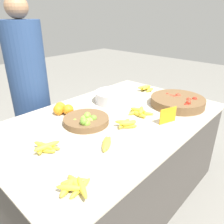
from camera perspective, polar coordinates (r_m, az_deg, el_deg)
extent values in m
plane|color=gray|center=(2.06, 0.00, -19.72)|extent=(12.00, 12.00, 0.00)
cube|color=#4C4742|center=(1.83, 0.00, -11.83)|extent=(1.67, 1.07, 0.70)
cube|color=#BCB29E|center=(1.65, 0.00, -1.77)|extent=(1.74, 1.11, 0.01)
cylinder|color=brown|center=(1.57, -6.75, -2.19)|extent=(0.32, 0.32, 0.05)
sphere|color=#89BC42|center=(1.56, -6.44, -1.11)|extent=(0.05, 0.05, 0.05)
sphere|color=#6BA333|center=(1.53, -4.87, -1.62)|extent=(0.05, 0.05, 0.05)
sphere|color=#7AB238|center=(1.50, -7.39, -2.39)|extent=(0.04, 0.04, 0.04)
sphere|color=#7AB238|center=(1.55, -7.44, -1.86)|extent=(0.04, 0.04, 0.04)
sphere|color=#6BA333|center=(1.55, -7.01, -1.90)|extent=(0.04, 0.04, 0.04)
sphere|color=#89BC42|center=(1.52, -6.35, -2.41)|extent=(0.05, 0.05, 0.05)
sphere|color=#7AB238|center=(1.58, -6.46, -0.80)|extent=(0.05, 0.05, 0.05)
sphere|color=#7AB238|center=(1.47, -6.76, -3.01)|extent=(0.05, 0.05, 0.05)
sphere|color=#89BC42|center=(1.55, -7.33, -1.61)|extent=(0.04, 0.04, 0.04)
sphere|color=#89BC42|center=(1.53, -5.56, -2.24)|extent=(0.05, 0.05, 0.05)
sphere|color=#7AB238|center=(1.55, -9.63, -2.48)|extent=(0.04, 0.04, 0.04)
sphere|color=#6BA333|center=(1.46, -7.34, -2.51)|extent=(0.05, 0.05, 0.05)
sphere|color=#7AB238|center=(1.55, -6.53, -1.08)|extent=(0.05, 0.05, 0.05)
cylinder|color=brown|center=(1.94, 16.72, 2.65)|extent=(0.45, 0.45, 0.07)
sphere|color=red|center=(2.00, 14.21, 4.32)|extent=(0.04, 0.04, 0.04)
sphere|color=red|center=(1.94, 20.78, 3.22)|extent=(0.04, 0.04, 0.04)
sphere|color=red|center=(1.99, 16.85, 4.01)|extent=(0.05, 0.05, 0.05)
sphere|color=red|center=(1.88, 19.92, 1.33)|extent=(0.04, 0.04, 0.04)
sphere|color=red|center=(1.82, 19.36, 2.37)|extent=(0.04, 0.04, 0.04)
sphere|color=red|center=(1.93, 12.78, 3.23)|extent=(0.05, 0.05, 0.05)
sphere|color=red|center=(1.96, 15.95, 3.61)|extent=(0.05, 0.05, 0.05)
sphere|color=red|center=(1.95, 21.20, 2.37)|extent=(0.04, 0.04, 0.04)
sphere|color=red|center=(1.81, 17.80, 0.70)|extent=(0.04, 0.04, 0.04)
sphere|color=red|center=(1.94, 17.00, 2.48)|extent=(0.04, 0.04, 0.04)
sphere|color=red|center=(1.81, 18.76, 1.38)|extent=(0.05, 0.05, 0.05)
sphere|color=red|center=(1.96, 18.04, 2.54)|extent=(0.05, 0.05, 0.05)
sphere|color=red|center=(1.98, 15.13, 3.82)|extent=(0.05, 0.05, 0.05)
sphere|color=red|center=(1.92, 19.40, 2.90)|extent=(0.05, 0.05, 0.05)
sphere|color=red|center=(1.96, 14.36, 2.87)|extent=(0.04, 0.04, 0.04)
sphere|color=red|center=(1.85, 15.31, 2.12)|extent=(0.05, 0.05, 0.05)
sphere|color=orange|center=(1.72, -11.36, 0.61)|extent=(0.08, 0.08, 0.08)
sphere|color=orange|center=(1.77, -13.38, 1.21)|extent=(0.08, 0.08, 0.08)
sphere|color=orange|center=(1.73, -13.70, 0.32)|extent=(0.07, 0.07, 0.07)
sphere|color=orange|center=(1.74, -13.79, 0.61)|extent=(0.08, 0.08, 0.08)
cylinder|color=silver|center=(1.92, 0.40, 3.98)|extent=(0.32, 0.32, 0.10)
cube|color=orange|center=(1.60, 14.41, -0.88)|extent=(0.14, 0.05, 0.11)
ellipsoid|color=yellow|center=(1.33, -16.06, -8.90)|extent=(0.09, 0.13, 0.03)
ellipsoid|color=yellow|center=(1.31, -16.97, -9.42)|extent=(0.09, 0.11, 0.03)
ellipsoid|color=yellow|center=(1.31, -17.13, -9.44)|extent=(0.09, 0.13, 0.03)
ellipsoid|color=yellow|center=(1.33, -18.20, -8.88)|extent=(0.10, 0.12, 0.04)
ellipsoid|color=yellow|center=(1.32, -17.66, -8.18)|extent=(0.06, 0.14, 0.03)
ellipsoid|color=yellow|center=(1.30, -16.61, -8.50)|extent=(0.16, 0.05, 0.03)
ellipsoid|color=yellow|center=(2.25, 9.86, 5.72)|extent=(0.12, 0.03, 0.03)
ellipsoid|color=yellow|center=(2.27, 8.73, 6.05)|extent=(0.13, 0.07, 0.03)
ellipsoid|color=yellow|center=(2.26, 9.46, 5.96)|extent=(0.08, 0.12, 0.03)
ellipsoid|color=yellow|center=(2.23, 8.42, 6.49)|extent=(0.15, 0.09, 0.03)
ellipsoid|color=yellow|center=(2.24, 8.93, 6.35)|extent=(0.13, 0.04, 0.03)
ellipsoid|color=yellow|center=(1.06, -9.72, -17.58)|extent=(0.12, 0.10, 0.03)
ellipsoid|color=yellow|center=(1.05, -11.35, -18.61)|extent=(0.13, 0.08, 0.03)
ellipsoid|color=yellow|center=(1.05, -9.39, -18.08)|extent=(0.06, 0.15, 0.03)
ellipsoid|color=yellow|center=(1.04, -8.19, -19.00)|extent=(0.14, 0.06, 0.03)
ellipsoid|color=yellow|center=(1.01, -7.82, -18.88)|extent=(0.09, 0.14, 0.03)
ellipsoid|color=yellow|center=(1.01, -11.00, -18.83)|extent=(0.09, 0.11, 0.03)
ellipsoid|color=yellow|center=(1.53, 3.19, -3.01)|extent=(0.16, 0.07, 0.03)
ellipsoid|color=yellow|center=(1.50, 4.32, -3.70)|extent=(0.11, 0.10, 0.03)
ellipsoid|color=yellow|center=(1.53, 4.59, -3.02)|extent=(0.13, 0.05, 0.04)
ellipsoid|color=yellow|center=(1.48, 4.15, -2.89)|extent=(0.11, 0.09, 0.03)
ellipsoid|color=yellow|center=(1.50, 2.93, -2.64)|extent=(0.09, 0.11, 0.03)
ellipsoid|color=yellow|center=(1.29, -1.29, -8.82)|extent=(0.12, 0.08, 0.03)
ellipsoid|color=yellow|center=(1.31, -1.75, -8.19)|extent=(0.14, 0.12, 0.03)
ellipsoid|color=yellow|center=(1.31, -1.37, -8.22)|extent=(0.15, 0.11, 0.03)
ellipsoid|color=yellow|center=(1.31, -1.11, -8.18)|extent=(0.12, 0.11, 0.03)
ellipsoid|color=yellow|center=(1.71, 5.94, -0.18)|extent=(0.06, 0.12, 0.03)
ellipsoid|color=yellow|center=(1.71, 8.60, -0.36)|extent=(0.10, 0.13, 0.03)
ellipsoid|color=yellow|center=(1.72, 6.24, -0.03)|extent=(0.15, 0.06, 0.03)
ellipsoid|color=yellow|center=(1.68, 7.08, -0.55)|extent=(0.05, 0.14, 0.04)
ellipsoid|color=yellow|center=(1.70, 6.84, 0.56)|extent=(0.06, 0.13, 0.03)
ellipsoid|color=yellow|center=(1.69, 7.66, 0.51)|extent=(0.13, 0.09, 0.03)
cylinder|color=navy|center=(2.19, -20.27, 3.08)|extent=(0.34, 0.34, 1.39)
sphere|color=#A87A56|center=(2.06, -23.71, 23.88)|extent=(0.18, 0.18, 0.18)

